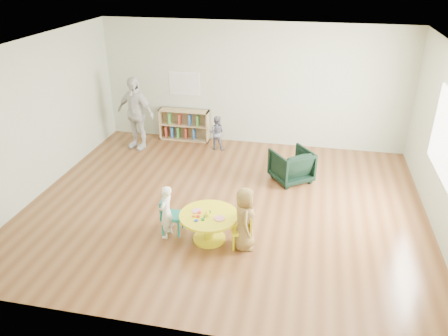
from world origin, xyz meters
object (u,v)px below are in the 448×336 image
activity_table (209,222)px  child_right (245,219)px  kid_chair_right (244,229)px  toddler (217,133)px  adult_caretaker (135,113)px  child_left (166,212)px  bookshelf (184,125)px  armchair (291,166)px  kid_chair_left (170,214)px

activity_table → child_right: 0.61m
activity_table → kid_chair_right: bearing=-4.5°
child_right → toddler: bearing=6.8°
toddler → adult_caretaker: bearing=10.4°
kid_chair_right → child_right: child_right is taller
activity_table → child_left: child_left is taller
kid_chair_right → toddler: toddler is taller
bookshelf → child_right: child_right is taller
bookshelf → activity_table: bearing=-68.3°
kid_chair_right → armchair: 2.41m
kid_chair_left → adult_caretaker: bearing=-153.0°
child_right → toddler: (-1.25, 3.62, -0.11)m
activity_table → armchair: bearing=64.1°
armchair → child_right: (-0.55, -2.38, 0.18)m
child_right → child_left: bearing=76.0°
child_left → adult_caretaker: size_ratio=0.53×
child_right → adult_caretaker: (-3.07, 3.33, 0.32)m
bookshelf → armchair: bookshelf is taller
child_left → bookshelf: bearing=-160.7°
child_left → adult_caretaker: bearing=-144.5°
activity_table → child_left: size_ratio=1.04×
activity_table → child_left: (-0.68, -0.04, 0.13)m
activity_table → adult_caretaker: size_ratio=0.55×
kid_chair_left → toddler: toddler is taller
kid_chair_left → bookshelf: bookshelf is taller
kid_chair_right → child_right: bearing=177.2°
child_right → kid_chair_left: bearing=70.0°
bookshelf → toddler: bearing=-25.3°
kid_chair_right → bookshelf: bookshelf is taller
kid_chair_left → activity_table: bearing=79.0°
toddler → adult_caretaker: adult_caretaker is taller
kid_chair_right → toddler: (-1.24, 3.59, 0.09)m
kid_chair_left → kid_chair_right: (1.24, -0.14, -0.02)m
toddler → child_left: bearing=91.3°
kid_chair_right → child_left: 1.25m
armchair → child_right: size_ratio=0.70×
activity_table → toddler: size_ratio=1.16×
child_right → adult_caretaker: 4.55m
kid_chair_left → child_left: child_left is taller
bookshelf → child_left: 4.11m
child_left → adult_caretaker: (-1.82, 3.29, 0.39)m
child_left → child_right: bearing=94.7°
activity_table → bookshelf: size_ratio=0.77×
bookshelf → kid_chair_left: bearing=-76.9°
armchair → toddler: 2.18m
bookshelf → child_right: bearing=-62.0°
bookshelf → child_right: (2.15, -4.05, 0.14)m
kid_chair_left → child_left: 0.18m
toddler → adult_caretaker: (-1.82, -0.29, 0.44)m
kid_chair_right → child_right: (0.01, -0.03, 0.20)m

